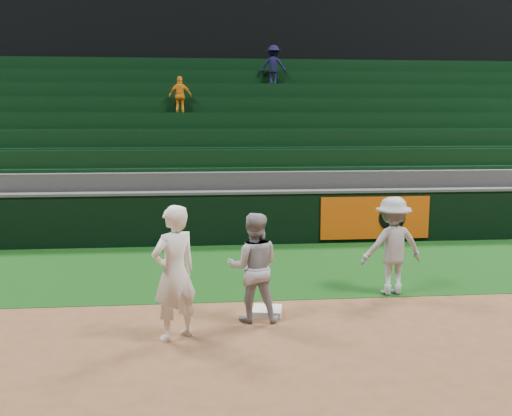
{
  "coord_description": "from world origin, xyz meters",
  "views": [
    {
      "loc": [
        -1.04,
        -7.85,
        2.89
      ],
      "look_at": [
        -0.07,
        2.3,
        1.3
      ],
      "focal_mm": 40.0,
      "sensor_mm": 36.0,
      "label": 1
    }
  ],
  "objects": [
    {
      "name": "upper_deck",
      "position": [
        0.0,
        17.45,
        6.0
      ],
      "size": [
        40.0,
        12.0,
        12.0
      ],
      "primitive_type": "cube",
      "color": "black",
      "rests_on": "ground"
    },
    {
      "name": "stadium_seating",
      "position": [
        -0.0,
        8.97,
        1.7
      ],
      "size": [
        36.0,
        5.95,
        5.14
      ],
      "color": "#343336",
      "rests_on": "ground"
    },
    {
      "name": "ground",
      "position": [
        0.0,
        0.0,
        0.0
      ],
      "size": [
        70.0,
        70.0,
        0.0
      ],
      "primitive_type": "plane",
      "color": "brown",
      "rests_on": "ground"
    },
    {
      "name": "foul_grass",
      "position": [
        0.0,
        3.0,
        0.0
      ],
      "size": [
        36.0,
        4.2,
        0.01
      ],
      "primitive_type": "cube",
      "color": "#0C330D",
      "rests_on": "ground"
    },
    {
      "name": "first_base",
      "position": [
        -0.1,
        0.29,
        0.05
      ],
      "size": [
        0.5,
        0.5,
        0.1
      ],
      "primitive_type": "cube",
      "rotation": [
        0.0,
        0.0,
        -0.19
      ],
      "color": "white",
      "rests_on": "ground"
    },
    {
      "name": "first_baseman",
      "position": [
        -1.42,
        -0.54,
        0.9
      ],
      "size": [
        0.79,
        0.73,
        1.8
      ],
      "primitive_type": "imported",
      "rotation": [
        0.0,
        0.0,
        3.77
      ],
      "color": "white",
      "rests_on": "ground"
    },
    {
      "name": "baserunner",
      "position": [
        -0.32,
        0.06,
        0.79
      ],
      "size": [
        0.82,
        0.66,
        1.58
      ],
      "primitive_type": "imported",
      "rotation": [
        0.0,
        0.0,
        3.05
      ],
      "color": "#9B9DA5",
      "rests_on": "ground"
    },
    {
      "name": "base_coach",
      "position": [
        2.08,
        1.1,
        0.82
      ],
      "size": [
        1.13,
        0.75,
        1.63
      ],
      "primitive_type": "imported",
      "rotation": [
        0.0,
        0.0,
        3.28
      ],
      "color": "#9EA1AB",
      "rests_on": "foul_grass"
    },
    {
      "name": "field_wall",
      "position": [
        0.03,
        5.2,
        0.63
      ],
      "size": [
        36.0,
        0.45,
        1.25
      ],
      "color": "black",
      "rests_on": "ground"
    }
  ]
}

